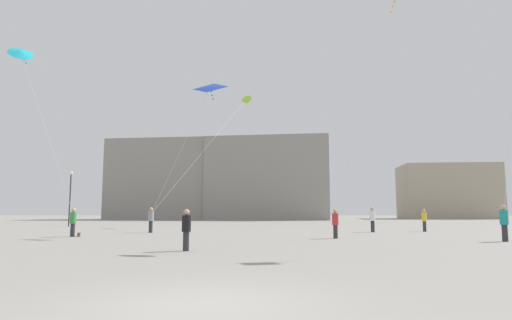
# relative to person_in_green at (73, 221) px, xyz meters

# --- Properties ---
(ground_plane) EXTENTS (300.00, 300.00, 0.00)m
(ground_plane) POSITION_rel_person_in_green_xyz_m (11.12, -18.24, -0.93)
(ground_plane) COLOR gray
(person_in_green) EXTENTS (0.37, 0.37, 1.70)m
(person_in_green) POSITION_rel_person_in_green_xyz_m (0.00, 0.00, 0.00)
(person_in_green) COLOR #2D2D33
(person_in_green) RESTS_ON ground_plane
(person_in_teal) EXTENTS (0.40, 0.40, 1.83)m
(person_in_teal) POSITION_rel_person_in_green_xyz_m (23.63, -2.78, 0.07)
(person_in_teal) COLOR #2D2D33
(person_in_teal) RESTS_ON ground_plane
(person_in_red) EXTENTS (0.36, 0.36, 1.64)m
(person_in_red) POSITION_rel_person_in_green_xyz_m (15.45, -0.79, -0.03)
(person_in_red) COLOR #2D2D33
(person_in_red) RESTS_ON ground_plane
(person_in_yellow) EXTENTS (0.36, 0.36, 1.66)m
(person_in_yellow) POSITION_rel_person_in_green_xyz_m (23.11, 7.87, -0.02)
(person_in_yellow) COLOR #2D2D33
(person_in_yellow) RESTS_ON ground_plane
(person_in_black) EXTENTS (0.35, 0.35, 1.59)m
(person_in_black) POSITION_rel_person_in_green_xyz_m (8.79, -8.77, -0.06)
(person_in_black) COLOR #2D2D33
(person_in_black) RESTS_ON ground_plane
(person_in_grey) EXTENTS (0.39, 0.39, 1.79)m
(person_in_grey) POSITION_rel_person_in_green_xyz_m (3.21, 5.01, 0.05)
(person_in_grey) COLOR #2D2D33
(person_in_grey) RESTS_ON ground_plane
(person_in_white) EXTENTS (0.39, 0.39, 1.80)m
(person_in_white) POSITION_rel_person_in_green_xyz_m (19.07, 6.78, 0.06)
(person_in_white) COLOR #2D2D33
(person_in_white) RESTS_ON ground_plane
(kite_lime_diamond) EXTENTS (6.39, 14.28, 12.22)m
(kite_lime_diamond) POSITION_rel_person_in_green_xyz_m (8.80, 18.38, 12.04)
(kite_lime_diamond) COLOR #8CD12D
(kite_cyan_diamond) EXTENTS (2.16, 4.84, 9.10)m
(kite_cyan_diamond) POSITION_rel_person_in_green_xyz_m (-1.32, -4.03, 8.92)
(kite_cyan_diamond) COLOR #1EB2C6
(kite_cobalt_delta) EXTENTS (5.66, 4.04, 8.55)m
(kite_cobalt_delta) POSITION_rel_person_in_green_xyz_m (7.84, 1.67, 8.45)
(kite_cobalt_delta) COLOR blue
(building_left_hall) EXTENTS (23.25, 10.65, 14.61)m
(building_left_hall) POSITION_rel_person_in_green_xyz_m (-7.88, 54.00, 6.37)
(building_left_hall) COLOR gray
(building_left_hall) RESTS_ON ground_plane
(building_centre_hall) EXTENTS (22.21, 11.09, 14.57)m
(building_centre_hall) POSITION_rel_person_in_green_xyz_m (10.12, 52.27, 6.35)
(building_centre_hall) COLOR gray
(building_centre_hall) RESTS_ON ground_plane
(building_right_hall) EXTENTS (18.27, 11.49, 10.85)m
(building_right_hall) POSITION_rel_person_in_green_xyz_m (46.12, 64.61, 4.49)
(building_right_hall) COLOR #A39984
(building_right_hall) RESTS_ON ground_plane
(lamppost_east) EXTENTS (0.36, 0.36, 5.46)m
(lamppost_east) POSITION_rel_person_in_green_xyz_m (-8.40, 16.27, 2.69)
(lamppost_east) COLOR #2D2D30
(lamppost_east) RESTS_ON ground_plane
(handbag_beside_flyer) EXTENTS (0.23, 0.35, 0.24)m
(handbag_beside_flyer) POSITION_rel_person_in_green_xyz_m (0.35, 0.10, -0.81)
(handbag_beside_flyer) COLOR brown
(handbag_beside_flyer) RESTS_ON ground_plane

